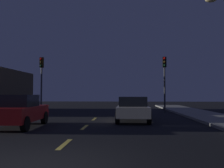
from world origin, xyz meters
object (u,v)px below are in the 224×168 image
traffic_signal_left (41,74)px  traffic_signal_right (165,73)px  car_stopped_ahead (133,108)px  car_adjacent_lane (17,111)px

traffic_signal_left → traffic_signal_right: 10.68m
car_stopped_ahead → car_adjacent_lane: (-5.52, -3.05, 0.05)m
traffic_signal_left → car_adjacent_lane: bearing=-77.1°
car_stopped_ahead → car_adjacent_lane: size_ratio=1.16×
traffic_signal_left → car_adjacent_lane: traffic_signal_left is taller
traffic_signal_right → car_adjacent_lane: (-8.50, -9.53, -2.57)m
traffic_signal_right → car_adjacent_lane: 13.02m
traffic_signal_right → car_stopped_ahead: traffic_signal_right is taller
traffic_signal_left → car_adjacent_lane: 10.11m
traffic_signal_right → car_stopped_ahead: size_ratio=1.06×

